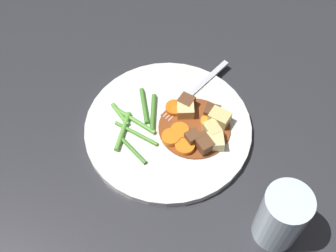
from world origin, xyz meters
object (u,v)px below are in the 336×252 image
Objects in this scene: dinner_plate at (168,128)px; fork at (194,91)px; carrot_slice_3 at (185,146)px; meat_chunk_2 at (212,112)px; water_glass at (282,217)px; carrot_slice_1 at (174,108)px; potato_chunk_2 at (219,118)px; meat_chunk_0 at (193,138)px; potato_chunk_3 at (215,142)px; carrot_slice_4 at (209,122)px; potato_chunk_0 at (212,130)px; meat_chunk_3 at (186,103)px; carrot_slice_0 at (172,138)px; potato_chunk_1 at (185,110)px; carrot_slice_2 at (180,132)px; meat_chunk_1 at (203,144)px.

dinner_plate is 0.09m from fork.
carrot_slice_3 reaches higher than fork.
water_glass reaches higher than meat_chunk_2.
carrot_slice_1 and carrot_slice_3 have the same top height.
potato_chunk_2 and meat_chunk_0 have the same top height.
potato_chunk_2 is (0.07, 0.04, 0.01)m from carrot_slice_3.
potato_chunk_2 reaches higher than potato_chunk_3.
carrot_slice_4 is 0.87× the size of potato_chunk_2.
meat_chunk_3 reaches higher than potato_chunk_0.
fork is (0.06, 0.09, -0.00)m from carrot_slice_0.
potato_chunk_1 is 0.05m from fork.
potato_chunk_1 is 1.04× the size of potato_chunk_3.
potato_chunk_0 reaches higher than carrot_slice_2.
carrot_slice_1 is 0.09m from meat_chunk_1.
carrot_slice_3 is at bearing -149.31° from potato_chunk_2.
meat_chunk_2 is (0.06, 0.03, 0.00)m from carrot_slice_2.
potato_chunk_3 is 0.87× the size of meat_chunk_1.
carrot_slice_4 is 0.04m from potato_chunk_3.
carrot_slice_4 is (0.07, 0.02, -0.00)m from carrot_slice_0.
meat_chunk_3 is (0.00, 0.01, 0.00)m from potato_chunk_1.
potato_chunk_2 is 1.44× the size of meat_chunk_0.
fork is at bearing 103.74° from water_glass.
meat_chunk_2 reaches higher than carrot_slice_2.
meat_chunk_0 is at bearing -89.09° from potato_chunk_1.
potato_chunk_2 is at bearing -63.56° from meat_chunk_2.
potato_chunk_1 is 0.20× the size of fork.
water_glass reaches higher than dinner_plate.
water_glass reaches higher than meat_chunk_1.
potato_chunk_2 is (0.07, -0.04, 0.01)m from carrot_slice_1.
potato_chunk_0 is 0.03m from potato_chunk_2.
carrot_slice_0 is at bearing 125.17° from water_glass.
potato_chunk_3 is at bearing -18.18° from carrot_slice_0.
carrot_slice_3 is 1.05× the size of meat_chunk_1.
meat_chunk_3 is 0.22× the size of water_glass.
dinner_plate is 2.56× the size of water_glass.
meat_chunk_3 is (0.02, 0.05, 0.01)m from carrot_slice_2.
meat_chunk_2 is at bearing 102.33° from water_glass.
carrot_slice_1 is 1.31× the size of meat_chunk_0.
meat_chunk_0 is (-0.04, 0.01, 0.00)m from potato_chunk_3.
potato_chunk_0 is at bearing -90.31° from carrot_slice_4.
carrot_slice_3 is 0.99× the size of potato_chunk_2.
meat_chunk_0 is at bearing 159.79° from potato_chunk_3.
potato_chunk_1 is 0.06m from potato_chunk_2.
potato_chunk_3 reaches higher than dinner_plate.
water_glass is at bearing -56.18° from carrot_slice_3.
carrot_slice_3 is 0.05m from potato_chunk_0.
carrot_slice_3 is 0.08m from potato_chunk_2.
potato_chunk_1 reaches higher than dinner_plate.
potato_chunk_1 reaches higher than meat_chunk_2.
dinner_plate is at bearing -138.20° from meat_chunk_3.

